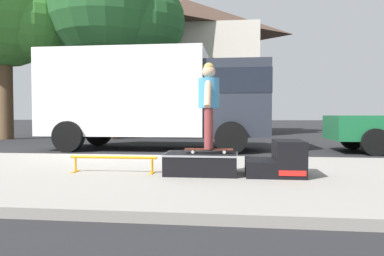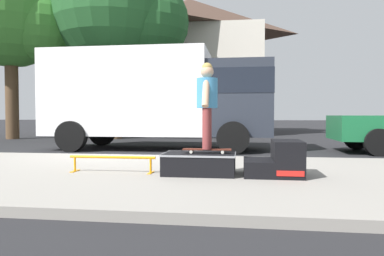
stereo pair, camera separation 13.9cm
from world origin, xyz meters
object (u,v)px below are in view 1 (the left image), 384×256
object	(u,v)px
skateboard	(209,150)
street_tree_main	(118,11)
skate_box	(201,163)
kicker_ramp	(279,161)
skater_kid	(209,98)
grind_rail	(113,160)
box_truck	(157,95)
street_tree_neighbour	(11,12)

from	to	relation	value
skateboard	street_tree_main	size ratio (longest dim) A/B	0.09
skate_box	skateboard	distance (m)	0.24
kicker_ramp	skater_kid	xyz separation A→B (m)	(-1.12, -0.00, 0.99)
grind_rail	box_truck	distance (m)	5.56
skateboard	street_tree_neighbour	xyz separation A→B (m)	(-9.39, 9.23, 5.08)
kicker_ramp	skater_kid	distance (m)	1.49
grind_rail	box_truck	bearing A→B (deg)	94.59
skate_box	kicker_ramp	distance (m)	1.24
skater_kid	box_truck	size ratio (longest dim) A/B	0.20
skate_box	grind_rail	xyz separation A→B (m)	(-1.46, -0.04, 0.02)
skate_box	street_tree_main	bearing A→B (deg)	115.08
box_truck	street_tree_neighbour	distance (m)	9.20
skate_box	street_tree_neighbour	distance (m)	14.10
grind_rail	street_tree_neighbour	world-z (taller)	street_tree_neighbour
grind_rail	kicker_ramp	bearing A→B (deg)	0.78
kicker_ramp	street_tree_main	world-z (taller)	street_tree_main
box_truck	grind_rail	bearing A→B (deg)	-85.41
grind_rail	skater_kid	distance (m)	1.88
box_truck	skate_box	bearing A→B (deg)	-70.47
box_truck	skater_kid	bearing A→B (deg)	-69.36
grind_rail	street_tree_main	distance (m)	11.91
skate_box	box_truck	world-z (taller)	box_truck
kicker_ramp	box_truck	size ratio (longest dim) A/B	0.13
skate_box	skater_kid	xyz separation A→B (m)	(0.12, -0.00, 1.04)
skateboard	street_tree_neighbour	distance (m)	14.11
street_tree_main	skateboard	bearing A→B (deg)	-64.38
street_tree_neighbour	skate_box	bearing A→B (deg)	-44.86
skater_kid	skateboard	bearing A→B (deg)	90.00
street_tree_neighbour	skater_kid	bearing A→B (deg)	-44.51
street_tree_main	street_tree_neighbour	bearing A→B (deg)	-169.62
skater_kid	street_tree_main	xyz separation A→B (m)	(-4.83, 10.06, 4.40)
skater_kid	street_tree_neighbour	xyz separation A→B (m)	(-9.39, 9.23, 4.26)
skateboard	box_truck	world-z (taller)	box_truck
kicker_ramp	grind_rail	world-z (taller)	kicker_ramp
skate_box	skater_kid	world-z (taller)	skater_kid
skater_kid	box_truck	xyz separation A→B (m)	(-2.01, 5.34, 0.36)
box_truck	street_tree_main	xyz separation A→B (m)	(-2.82, 4.72, 4.04)
street_tree_main	skate_box	bearing A→B (deg)	-64.92
street_tree_neighbour	box_truck	bearing A→B (deg)	-27.80
skate_box	kicker_ramp	xyz separation A→B (m)	(1.24, -0.00, 0.05)
skater_kid	skate_box	bearing A→B (deg)	178.25
skate_box	skateboard	xyz separation A→B (m)	(0.12, -0.00, 0.21)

